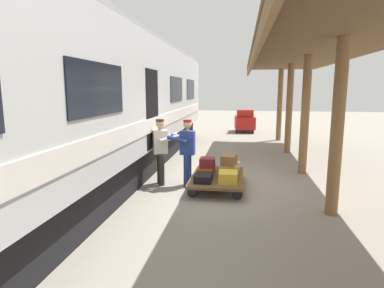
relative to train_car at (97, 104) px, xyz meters
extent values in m
plane|color=gray|center=(-3.57, 0.00, -2.06)|extent=(60.00, 60.00, 0.00)
cylinder|color=brown|center=(-5.57, -7.99, -0.36)|extent=(0.24, 0.24, 3.40)
cylinder|color=brown|center=(-5.57, -4.80, -0.36)|extent=(0.24, 0.24, 3.40)
cylinder|color=brown|center=(-5.57, -1.60, -0.36)|extent=(0.24, 0.24, 3.40)
cylinder|color=brown|center=(-5.57, 1.60, -0.36)|extent=(0.24, 0.24, 3.40)
cube|color=brown|center=(-5.57, 0.00, 1.42)|extent=(3.20, 16.79, 0.16)
cube|color=brown|center=(-4.02, 0.00, 1.19)|extent=(0.08, 16.79, 0.30)
cube|color=silver|center=(0.00, 0.00, 0.29)|extent=(3.00, 17.84, 2.90)
cube|color=black|center=(0.00, 0.00, -1.61)|extent=(2.55, 16.95, 0.90)
cube|color=#99999E|center=(0.00, 0.00, 1.84)|extent=(2.76, 17.48, 0.20)
cube|color=silver|center=(-1.51, 0.00, -0.51)|extent=(0.03, 17.48, 0.36)
cube|color=black|center=(-1.51, -6.24, 0.39)|extent=(0.02, 1.96, 0.84)
cube|color=black|center=(-1.51, -3.12, 0.39)|extent=(0.02, 1.96, 0.84)
cube|color=black|center=(-1.51, 3.12, 0.39)|extent=(0.02, 1.96, 0.84)
cube|color=black|center=(-1.45, 0.00, -0.11)|extent=(0.12, 1.10, 2.00)
cube|color=brown|center=(-3.20, 0.19, -1.79)|extent=(1.28, 2.07, 0.07)
cylinder|color=black|center=(-3.71, 1.02, -1.94)|extent=(0.24, 0.05, 0.24)
cylinder|color=black|center=(-2.69, 1.02, -1.94)|extent=(0.24, 0.05, 0.24)
cylinder|color=black|center=(-3.71, -0.64, -1.94)|extent=(0.24, 0.05, 0.24)
cylinder|color=black|center=(-2.69, -0.64, -1.94)|extent=(0.24, 0.05, 0.24)
cube|color=gold|center=(-3.49, 0.76, -1.62)|extent=(0.44, 0.54, 0.26)
cube|color=beige|center=(-3.49, -0.38, -1.65)|extent=(0.53, 0.68, 0.21)
cube|color=#4C515B|center=(-2.91, -0.38, -1.60)|extent=(0.41, 0.48, 0.30)
cube|color=tan|center=(-3.49, 0.19, -1.61)|extent=(0.47, 0.52, 0.29)
cube|color=#CC6B23|center=(-2.91, 0.19, -1.65)|extent=(0.42, 0.49, 0.20)
cube|color=black|center=(-2.91, 0.76, -1.66)|extent=(0.40, 0.53, 0.18)
cube|color=brown|center=(-3.48, 0.18, -1.34)|extent=(0.41, 0.56, 0.24)
cube|color=maroon|center=(-2.94, 0.18, -1.43)|extent=(0.37, 0.38, 0.24)
cylinder|color=navy|center=(-2.44, 0.04, -1.65)|extent=(0.16, 0.16, 0.82)
cylinder|color=navy|center=(-2.43, 0.24, -1.65)|extent=(0.16, 0.16, 0.82)
cube|color=navy|center=(-2.43, 0.14, -0.94)|extent=(0.37, 0.24, 0.60)
cylinder|color=tan|center=(-2.43, 0.14, -0.61)|extent=(0.09, 0.09, 0.06)
sphere|color=tan|center=(-2.43, 0.14, -0.47)|extent=(0.22, 0.22, 0.22)
cylinder|color=#A51919|center=(-2.43, 0.14, -0.39)|extent=(0.21, 0.21, 0.06)
cylinder|color=navy|center=(-2.22, -0.03, -0.84)|extent=(0.53, 0.13, 0.21)
cylinder|color=navy|center=(-2.20, 0.29, -0.84)|extent=(0.53, 0.13, 0.21)
cylinder|color=#332D28|center=(-1.76, 0.21, -1.65)|extent=(0.16, 0.16, 0.82)
cylinder|color=#332D28|center=(-1.68, 0.03, -1.65)|extent=(0.16, 0.16, 0.82)
cube|color=silver|center=(-1.72, 0.12, -0.94)|extent=(0.42, 0.34, 0.60)
cylinder|color=tan|center=(-1.72, 0.12, -0.61)|extent=(0.09, 0.09, 0.06)
sphere|color=tan|center=(-1.72, 0.12, -0.47)|extent=(0.22, 0.22, 0.22)
cylinder|color=#332D28|center=(-1.72, 0.12, -0.39)|extent=(0.21, 0.21, 0.06)
cylinder|color=silver|center=(-1.98, 0.18, -0.84)|extent=(0.53, 0.30, 0.21)
cylinder|color=silver|center=(-1.86, -0.11, -0.84)|extent=(0.53, 0.30, 0.21)
cube|color=#B21E19|center=(-3.96, -10.89, -1.51)|extent=(1.21, 1.77, 0.70)
cube|color=#B21E19|center=(-3.96, -10.54, -1.01)|extent=(0.95, 0.76, 0.50)
cylinder|color=black|center=(-4.41, -10.29, -1.86)|extent=(0.12, 0.40, 0.40)
cylinder|color=black|center=(-3.51, -10.29, -1.86)|extent=(0.12, 0.40, 0.40)
cylinder|color=black|center=(-4.41, -11.49, -1.86)|extent=(0.12, 0.40, 0.40)
cylinder|color=black|center=(-3.51, -11.49, -1.86)|extent=(0.12, 0.40, 0.40)
camera|label=1|loc=(-3.76, 8.02, 0.38)|focal=30.07mm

